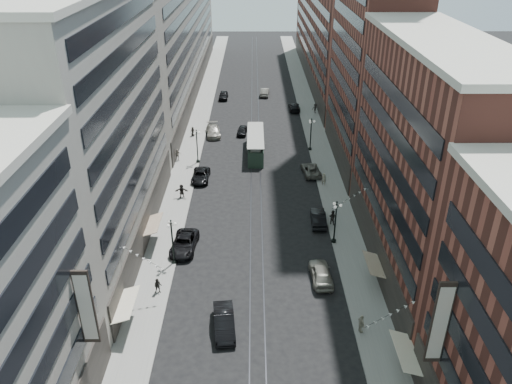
{
  "coord_description": "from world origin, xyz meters",
  "views": [
    {
      "loc": [
        -0.29,
        -17.62,
        33.19
      ],
      "look_at": [
        -0.03,
        35.58,
        5.0
      ],
      "focal_mm": 35.0,
      "sensor_mm": 36.0,
      "label": 1
    }
  ],
  "objects_px": {
    "car_11": "(311,170)",
    "pedestrian_5": "(182,191)",
    "car_13": "(242,131)",
    "pedestrian_8": "(324,179)",
    "pedestrian_2": "(158,286)",
    "pedestrian_7": "(332,217)",
    "car_10": "(318,218)",
    "lamppost_se_mid": "(311,133)",
    "car_2": "(184,243)",
    "car_12": "(294,107)",
    "car_4": "(321,273)",
    "car_8": "(213,131)",
    "lamppost_sw_far": "(172,240)",
    "car_5": "(224,322)",
    "pedestrian_9": "(315,108)",
    "pedestrian_extra_0": "(193,131)",
    "car_14": "(265,92)",
    "streetcar": "(255,145)",
    "pedestrian_6": "(178,155)",
    "pedestrian_4": "(361,324)",
    "car_9": "(223,95)",
    "lamppost_se_far": "(335,221)"
  },
  "relations": [
    {
      "from": "car_14",
      "to": "car_2",
      "type": "bearing_deg",
      "value": 85.14
    },
    {
      "from": "streetcar",
      "to": "car_14",
      "type": "height_order",
      "value": "streetcar"
    },
    {
      "from": "car_5",
      "to": "pedestrian_9",
      "type": "height_order",
      "value": "pedestrian_9"
    },
    {
      "from": "lamppost_sw_far",
      "to": "pedestrian_extra_0",
      "type": "relative_size",
      "value": 3.32
    },
    {
      "from": "pedestrian_9",
      "to": "car_12",
      "type": "bearing_deg",
      "value": 164.99
    },
    {
      "from": "lamppost_se_mid",
      "to": "pedestrian_4",
      "type": "height_order",
      "value": "lamppost_se_mid"
    },
    {
      "from": "car_5",
      "to": "car_10",
      "type": "relative_size",
      "value": 1.07
    },
    {
      "from": "pedestrian_5",
      "to": "pedestrian_4",
      "type": "bearing_deg",
      "value": -53.87
    },
    {
      "from": "pedestrian_8",
      "to": "pedestrian_extra_0",
      "type": "xyz_separation_m",
      "value": [
        -21.07,
        19.52,
        -0.11
      ]
    },
    {
      "from": "lamppost_sw_far",
      "to": "car_13",
      "type": "distance_m",
      "value": 40.16
    },
    {
      "from": "car_8",
      "to": "pedestrian_8",
      "type": "distance_m",
      "value": 26.55
    },
    {
      "from": "car_4",
      "to": "pedestrian_8",
      "type": "xyz_separation_m",
      "value": [
        3.05,
        21.99,
        0.2
      ]
    },
    {
      "from": "lamppost_sw_far",
      "to": "car_4",
      "type": "relative_size",
      "value": 1.05
    },
    {
      "from": "car_10",
      "to": "car_12",
      "type": "xyz_separation_m",
      "value": [
        0.2,
        44.46,
        -0.05
      ]
    },
    {
      "from": "car_2",
      "to": "car_12",
      "type": "height_order",
      "value": "car_2"
    },
    {
      "from": "lamppost_sw_far",
      "to": "car_14",
      "type": "relative_size",
      "value": 1.08
    },
    {
      "from": "pedestrian_5",
      "to": "streetcar",
      "type": "bearing_deg",
      "value": 55.57
    },
    {
      "from": "streetcar",
      "to": "car_5",
      "type": "bearing_deg",
      "value": -94.28
    },
    {
      "from": "car_13",
      "to": "pedestrian_7",
      "type": "xyz_separation_m",
      "value": [
        11.98,
        -31.4,
        0.41
      ]
    },
    {
      "from": "pedestrian_2",
      "to": "car_8",
      "type": "height_order",
      "value": "pedestrian_2"
    },
    {
      "from": "lamppost_se_mid",
      "to": "car_10",
      "type": "height_order",
      "value": "lamppost_se_mid"
    },
    {
      "from": "pedestrian_7",
      "to": "pedestrian_9",
      "type": "xyz_separation_m",
      "value": [
        2.54,
        42.72,
        -0.01
      ]
    },
    {
      "from": "car_4",
      "to": "car_8",
      "type": "relative_size",
      "value": 0.88
    },
    {
      "from": "streetcar",
      "to": "car_12",
      "type": "bearing_deg",
      "value": 69.99
    },
    {
      "from": "car_11",
      "to": "pedestrian_5",
      "type": "bearing_deg",
      "value": 16.2
    },
    {
      "from": "car_13",
      "to": "pedestrian_8",
      "type": "height_order",
      "value": "pedestrian_8"
    },
    {
      "from": "car_11",
      "to": "car_10",
      "type": "bearing_deg",
      "value": 82.04
    },
    {
      "from": "pedestrian_6",
      "to": "pedestrian_7",
      "type": "xyz_separation_m",
      "value": [
        22.07,
        -19.62,
        0.02
      ]
    },
    {
      "from": "pedestrian_4",
      "to": "car_8",
      "type": "distance_m",
      "value": 52.75
    },
    {
      "from": "pedestrian_2",
      "to": "pedestrian_6",
      "type": "xyz_separation_m",
      "value": [
        -2.42,
        32.97,
        0.11
      ]
    },
    {
      "from": "pedestrian_5",
      "to": "pedestrian_7",
      "type": "distance_m",
      "value": 21.1
    },
    {
      "from": "streetcar",
      "to": "car_10",
      "type": "xyz_separation_m",
      "value": [
        7.85,
        -22.34,
        -0.71
      ]
    },
    {
      "from": "pedestrian_2",
      "to": "pedestrian_7",
      "type": "height_order",
      "value": "pedestrian_7"
    },
    {
      "from": "car_11",
      "to": "pedestrian_2",
      "type": "bearing_deg",
      "value": 50.84
    },
    {
      "from": "car_9",
      "to": "pedestrian_extra_0",
      "type": "distance_m",
      "value": 22.7
    },
    {
      "from": "pedestrian_7",
      "to": "car_4",
      "type": "bearing_deg",
      "value": 110.0
    },
    {
      "from": "car_5",
      "to": "pedestrian_2",
      "type": "relative_size",
      "value": 3.2
    },
    {
      "from": "car_2",
      "to": "car_12",
      "type": "xyz_separation_m",
      "value": [
        16.45,
        50.14,
        -0.05
      ]
    },
    {
      "from": "car_11",
      "to": "pedestrian_extra_0",
      "type": "bearing_deg",
      "value": -44.34
    },
    {
      "from": "lamppost_se_far",
      "to": "pedestrian_7",
      "type": "relative_size",
      "value": 2.86
    },
    {
      "from": "car_4",
      "to": "pedestrian_extra_0",
      "type": "relative_size",
      "value": 3.16
    },
    {
      "from": "pedestrian_4",
      "to": "car_14",
      "type": "bearing_deg",
      "value": -9.75
    },
    {
      "from": "car_2",
      "to": "car_5",
      "type": "bearing_deg",
      "value": -63.75
    },
    {
      "from": "streetcar",
      "to": "car_10",
      "type": "height_order",
      "value": "streetcar"
    },
    {
      "from": "lamppost_se_mid",
      "to": "pedestrian_7",
      "type": "relative_size",
      "value": 2.86
    },
    {
      "from": "streetcar",
      "to": "pedestrian_extra_0",
      "type": "bearing_deg",
      "value": 145.67
    },
    {
      "from": "car_13",
      "to": "car_9",
      "type": "bearing_deg",
      "value": 107.35
    },
    {
      "from": "pedestrian_5",
      "to": "pedestrian_extra_0",
      "type": "xyz_separation_m",
      "value": [
        -0.95,
        23.18,
        -0.14
      ]
    },
    {
      "from": "car_2",
      "to": "car_10",
      "type": "bearing_deg",
      "value": 23.58
    },
    {
      "from": "car_12",
      "to": "pedestrian_6",
      "type": "distance_m",
      "value": 32.5
    }
  ]
}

